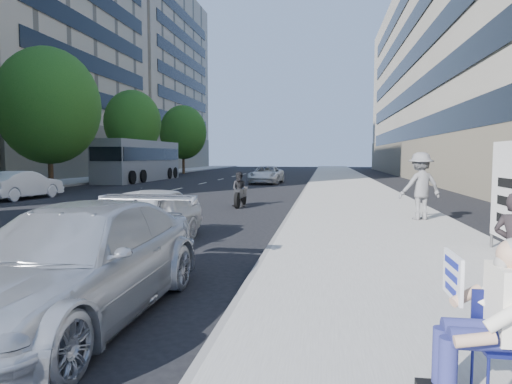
% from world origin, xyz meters
% --- Properties ---
extents(ground, '(160.00, 160.00, 0.00)m').
position_xyz_m(ground, '(0.00, 0.00, 0.00)').
color(ground, black).
rests_on(ground, ground).
extents(near_sidewalk, '(5.00, 120.00, 0.15)m').
position_xyz_m(near_sidewalk, '(4.00, 20.00, 0.07)').
color(near_sidewalk, gray).
rests_on(near_sidewalk, ground).
extents(far_sidewalk, '(4.50, 120.00, 0.15)m').
position_xyz_m(far_sidewalk, '(-16.75, 20.00, 0.07)').
color(far_sidewalk, gray).
rests_on(far_sidewalk, ground).
extents(far_bldg_north, '(22.00, 28.00, 28.00)m').
position_xyz_m(far_bldg_north, '(-30.00, 62.00, 14.00)').
color(far_bldg_north, tan).
rests_on(far_bldg_north, ground).
extents(near_building, '(14.00, 70.00, 20.00)m').
position_xyz_m(near_building, '(17.00, 32.00, 10.00)').
color(near_building, gray).
rests_on(near_building, ground).
extents(tree_far_c, '(6.00, 6.00, 8.47)m').
position_xyz_m(tree_far_c, '(-13.70, 18.00, 5.02)').
color(tree_far_c, '#382616').
rests_on(tree_far_c, ground).
extents(tree_far_d, '(4.80, 4.80, 7.65)m').
position_xyz_m(tree_far_d, '(-13.70, 30.00, 4.89)').
color(tree_far_d, '#382616').
rests_on(tree_far_d, ground).
extents(tree_far_e, '(5.40, 5.40, 7.89)m').
position_xyz_m(tree_far_e, '(-13.70, 44.00, 4.78)').
color(tree_far_e, '#382616').
rests_on(tree_far_e, ground).
extents(seated_protester, '(0.83, 1.11, 1.31)m').
position_xyz_m(seated_protester, '(3.87, -3.59, 0.87)').
color(seated_protester, '#131754').
rests_on(seated_protester, near_sidewalk).
extents(jogger, '(1.48, 1.14, 2.03)m').
position_xyz_m(jogger, '(5.44, 7.01, 1.16)').
color(jogger, slate).
rests_on(jogger, near_sidewalk).
extents(parked_sedan, '(2.13, 5.01, 1.44)m').
position_xyz_m(parked_sedan, '(-0.50, -2.00, 0.72)').
color(parked_sedan, '#B8BBC0').
rests_on(parked_sedan, ground).
extents(white_sedan_near, '(2.02, 4.11, 1.35)m').
position_xyz_m(white_sedan_near, '(-1.51, 2.64, 0.68)').
color(white_sedan_near, silver).
rests_on(white_sedan_near, ground).
extents(white_sedan_mid, '(1.93, 4.23, 1.34)m').
position_xyz_m(white_sedan_mid, '(-11.71, 12.61, 0.67)').
color(white_sedan_mid, white).
rests_on(white_sedan_mid, ground).
extents(white_sedan_far, '(2.40, 4.82, 1.31)m').
position_xyz_m(white_sedan_far, '(-1.74, 26.63, 0.66)').
color(white_sedan_far, white).
rests_on(white_sedan_far, ground).
extents(motorcycle, '(0.72, 2.05, 1.42)m').
position_xyz_m(motorcycle, '(-0.80, 10.92, 0.64)').
color(motorcycle, black).
rests_on(motorcycle, ground).
extents(bus, '(2.76, 12.08, 3.30)m').
position_xyz_m(bus, '(-12.59, 28.79, 1.64)').
color(bus, slate).
rests_on(bus, ground).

